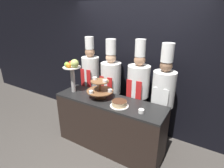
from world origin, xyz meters
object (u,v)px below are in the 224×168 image
(tiered_stand, at_px, (100,88))
(chef_left, at_px, (91,78))
(cake_round, at_px, (119,104))
(chef_center_right, at_px, (138,90))
(fruit_pedestal, at_px, (73,68))
(cup_white, at_px, (141,111))
(chef_center_left, at_px, (111,84))
(chef_right, at_px, (163,96))

(tiered_stand, height_order, chef_left, chef_left)
(tiered_stand, bearing_deg, cake_round, -13.43)
(cake_round, relative_size, chef_center_right, 0.15)
(tiered_stand, xyz_separation_m, cake_round, (0.43, -0.10, -0.12))
(fruit_pedestal, relative_size, cake_round, 2.12)
(chef_left, bearing_deg, cake_round, -30.16)
(tiered_stand, relative_size, chef_center_right, 0.24)
(cake_round, bearing_deg, tiered_stand, 166.57)
(fruit_pedestal, height_order, cup_white, fruit_pedestal)
(tiered_stand, bearing_deg, cup_white, -8.52)
(chef_left, height_order, chef_center_right, chef_center_right)
(chef_center_right, bearing_deg, chef_center_left, -179.99)
(tiered_stand, bearing_deg, chef_center_right, 43.99)
(cake_round, bearing_deg, chef_center_left, 131.38)
(cup_white, distance_m, chef_right, 0.60)
(cake_round, distance_m, chef_center_left, 0.76)
(fruit_pedestal, bearing_deg, cup_white, -3.06)
(cake_round, relative_size, cup_white, 3.45)
(chef_left, relative_size, chef_center_left, 1.01)
(chef_center_right, xyz_separation_m, chef_right, (0.44, -0.00, -0.01))
(chef_left, height_order, chef_center_left, chef_left)
(chef_center_left, distance_m, chef_right, 1.00)
(cup_white, xyz_separation_m, chef_center_right, (-0.31, 0.59, 0.05))
(fruit_pedestal, distance_m, chef_right, 1.60)
(chef_center_left, xyz_separation_m, chef_right, (1.00, 0.00, 0.00))
(cup_white, distance_m, chef_center_right, 0.66)
(cake_round, relative_size, chef_center_left, 0.16)
(tiered_stand, distance_m, chef_center_right, 0.68)
(cake_round, bearing_deg, cup_white, -2.63)
(chef_left, relative_size, chef_center_right, 0.99)
(tiered_stand, height_order, cake_round, tiered_stand)
(tiered_stand, distance_m, cake_round, 0.46)
(tiered_stand, height_order, chef_center_right, chef_center_right)
(fruit_pedestal, bearing_deg, chef_center_right, 26.68)
(fruit_pedestal, xyz_separation_m, chef_center_left, (0.47, 0.51, -0.37))
(chef_center_left, bearing_deg, chef_center_right, 0.01)
(cup_white, distance_m, chef_left, 1.47)
(tiered_stand, bearing_deg, chef_center_left, 99.08)
(tiered_stand, bearing_deg, chef_right, 26.82)
(chef_center_right, bearing_deg, chef_right, -0.01)
(chef_center_left, distance_m, chef_center_right, 0.56)
(fruit_pedestal, distance_m, cake_round, 1.05)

